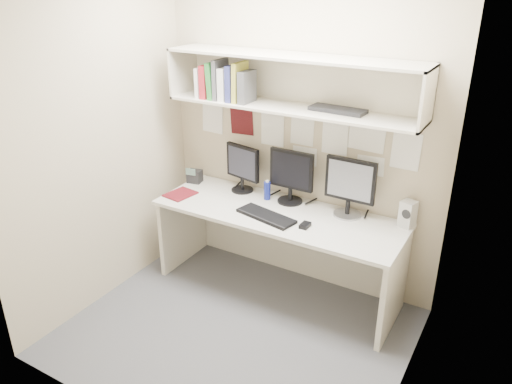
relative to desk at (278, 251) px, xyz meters
The scene contains 19 objects.
floor 0.75m from the desk, 90.00° to the right, with size 2.40×2.00×0.01m, color #4C4C51.
wall_back 1.00m from the desk, 90.00° to the left, with size 2.40×0.02×2.60m, color #B5A78B.
wall_front 1.90m from the desk, 90.00° to the right, with size 2.40×0.02×2.60m, color #B5A78B.
wall_left 1.65m from the desk, 151.57° to the right, with size 0.02×2.00×2.60m, color #B5A78B.
wall_right 1.65m from the desk, 28.43° to the right, with size 0.02×2.00×2.60m, color #B5A78B.
desk is the anchor object (origin of this frame).
overhead_hutch 1.37m from the desk, 90.00° to the left, with size 2.00×0.38×0.40m.
pinned_papers 0.95m from the desk, 90.00° to the left, with size 1.92×0.01×0.48m, color white, non-canonical shape.
monitor_left 0.78m from the desk, 154.83° to the left, with size 0.35×0.19×0.40m.
monitor_center 0.64m from the desk, 91.40° to the left, with size 0.38×0.21×0.44m.
monitor_right 0.82m from the desk, 23.99° to the left, with size 0.40×0.22×0.46m.
keyboard 0.40m from the desk, 103.73° to the right, with size 0.48×0.17×0.02m, color black.
mouse 0.50m from the desk, 24.73° to the right, with size 0.06×0.10×0.03m, color black.
speaker 1.08m from the desk, 15.38° to the left, with size 0.13×0.13×0.20m.
blue_bottle 0.51m from the desk, 140.20° to the left, with size 0.05×0.05×0.17m.
maroon_notebook 0.96m from the desk, behind, with size 0.20×0.24×0.01m, color #5C0F17.
desk_phone 1.04m from the desk, behind, with size 0.14×0.13×0.15m.
book_stack 1.42m from the desk, 169.23° to the left, with size 0.46×0.19×0.31m.
hutch_tray 1.26m from the desk, 28.06° to the left, with size 0.41×0.16×0.03m, color black.
Camera 1 is at (1.64, -2.51, 2.46)m, focal length 35.00 mm.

